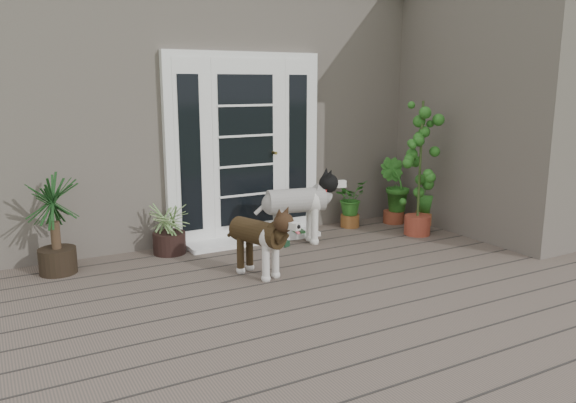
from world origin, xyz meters
TOP-DOWN VIEW (x-y plane):
  - deck at (0.00, 0.40)m, footprint 6.20×4.60m
  - house_main at (0.00, 4.65)m, footprint 7.40×4.00m
  - house_wing at (2.90, 1.50)m, footprint 1.60×2.40m
  - door_unit at (-0.20, 2.60)m, footprint 1.90×0.14m
  - door_step at (-0.20, 2.40)m, footprint 1.60×0.40m
  - brindle_dog at (-0.68, 1.29)m, footprint 0.55×0.81m
  - white_dog at (0.18, 2.06)m, footprint 0.94×0.55m
  - spider_plant at (-1.20, 2.40)m, footprint 0.76×0.76m
  - yucca at (-2.34, 2.29)m, footprint 0.72×0.72m
  - herb_a at (1.16, 2.40)m, footprint 0.52×0.52m
  - herb_b at (1.79, 2.30)m, footprint 0.59×0.59m
  - herb_c at (2.15, 2.06)m, footprint 0.40×0.40m
  - sapling at (1.66, 1.70)m, footprint 0.62×0.62m
  - clog_left at (-0.02, 2.10)m, footprint 0.24×0.31m
  - clog_right at (0.37, 2.39)m, footprint 0.20×0.35m

SIDE VIEW (x-z plane):
  - deck at x=0.00m, z-range 0.00..0.12m
  - door_step at x=-0.20m, z-range 0.12..0.17m
  - clog_left at x=-0.02m, z-range 0.12..0.21m
  - clog_right at x=0.37m, z-range 0.12..0.22m
  - herb_a at x=1.16m, z-range 0.12..0.63m
  - herb_c at x=2.15m, z-range 0.12..0.73m
  - brindle_dog at x=-0.68m, z-range 0.12..0.74m
  - spider_plant at x=-1.20m, z-range 0.12..0.74m
  - herb_b at x=1.79m, z-range 0.12..0.75m
  - white_dog at x=0.18m, z-range 0.12..0.86m
  - yucca at x=-2.34m, z-range 0.12..1.09m
  - sapling at x=1.66m, z-range 0.12..1.78m
  - door_unit at x=-0.20m, z-range 0.12..2.27m
  - house_main at x=0.00m, z-range 0.00..3.10m
  - house_wing at x=2.90m, z-range 0.00..3.10m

